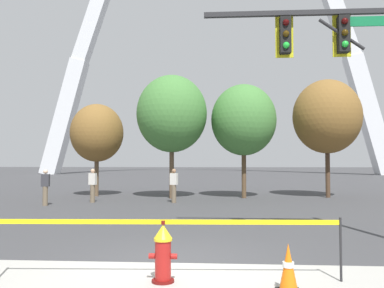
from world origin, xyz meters
The scene contains 13 objects.
ground_plane centered at (0.00, 0.00, 0.00)m, with size 240.00×240.00×0.00m, color #3D3D3F.
fire_hydrant centered at (-0.06, -1.33, 0.47)m, with size 0.46×0.48×0.99m.
caution_tape_barrier centered at (0.00, -1.25, 0.72)m, with size 5.66×0.31×1.04m.
traffic_cone_by_hydrant centered at (1.87, -1.70, 0.36)m, with size 0.36×0.36×0.73m.
traffic_signal_gantry centered at (4.14, 2.09, 4.07)m, with size 5.02×0.44×6.00m.
monument_arch centered at (0.00, 50.47, 22.42)m, with size 50.69×2.32×51.24m.
tree_far_left centered at (-5.98, 14.30, 3.52)m, with size 2.94×2.94×5.15m.
tree_left_mid centered at (-1.64, 13.25, 4.44)m, with size 3.71×3.71×6.49m.
tree_center_left centered at (2.15, 13.73, 4.14)m, with size 3.45×3.45×6.04m.
tree_center_right centered at (6.66, 14.31, 4.35)m, with size 3.63×3.63×6.35m.
pedestrian_walking_left centered at (-6.77, 9.45, 0.82)m, with size 0.36×0.24×1.59m.
pedestrian_standing_center centered at (-5.12, 10.91, 0.82)m, with size 0.37×0.27×1.59m.
pedestrian_walking_right centered at (-1.28, 11.07, 0.82)m, with size 0.38×0.29×1.59m.
Camera 1 is at (0.84, -7.89, 1.96)m, focal length 37.91 mm.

